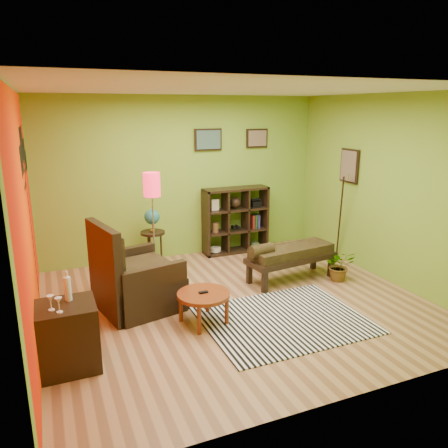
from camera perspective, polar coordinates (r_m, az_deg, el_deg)
name	(u,v)px	position (r m, az deg, el deg)	size (l,w,h in m)	color
ground	(236,303)	(6.07, 1.56, -10.26)	(5.00, 5.00, 0.00)	tan
room_shell	(230,172)	(5.53, 0.75, 6.78)	(5.04, 4.54, 2.82)	#7FAF32
zebra_rug	(284,320)	(5.67, 7.84, -12.26)	(1.99, 1.59, 0.01)	white
coffee_table	(203,297)	(5.42, -2.70, -9.52)	(0.65, 0.65, 0.42)	maroon
armchair	(134,282)	(5.91, -11.72, -7.45)	(1.18, 1.17, 1.20)	black
side_cabinet	(67,336)	(4.82, -19.76, -13.62)	(0.59, 0.53, 1.01)	black
floor_lamp	(152,195)	(6.36, -9.36, 3.77)	(0.26, 0.26, 1.70)	silver
globe_table	(152,223)	(7.28, -9.35, 0.08)	(0.40, 0.40, 0.98)	black
cube_shelf	(236,220)	(7.97, 1.61, 0.51)	(1.20, 0.35, 1.20)	black
bench	(289,254)	(6.75, 8.54, -3.92)	(1.49, 0.68, 0.66)	black
potted_plant	(339,269)	(6.98, 14.82, -5.66)	(0.43, 0.48, 0.38)	#26661E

